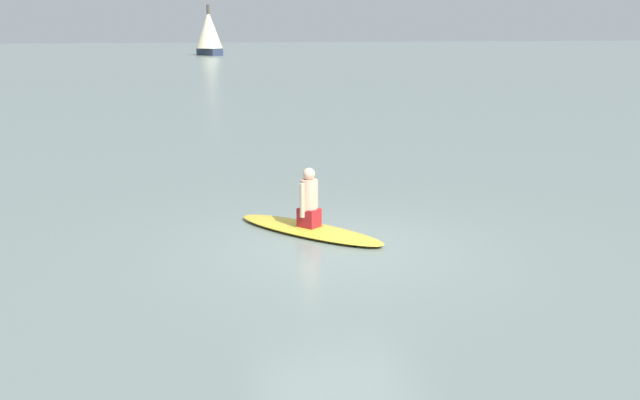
# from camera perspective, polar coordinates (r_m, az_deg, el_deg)

# --- Properties ---
(ground_plane) EXTENTS (400.00, 400.00, 0.00)m
(ground_plane) POSITION_cam_1_polar(r_m,az_deg,el_deg) (10.87, 1.51, -3.87)
(ground_plane) COLOR slate
(surfboard) EXTENTS (2.28, 2.84, 0.11)m
(surfboard) POSITION_cam_1_polar(r_m,az_deg,el_deg) (11.68, -0.88, -2.38)
(surfboard) COLOR gold
(surfboard) RESTS_ON ground
(person_paddler) EXTENTS (0.40, 0.41, 0.98)m
(person_paddler) POSITION_cam_1_polar(r_m,az_deg,el_deg) (11.55, -0.89, -0.01)
(person_paddler) COLOR #A51E23
(person_paddler) RESTS_ON surfboard
(sailboat_near_left) EXTENTS (4.53, 5.43, 6.70)m
(sailboat_near_left) POSITION_cam_1_polar(r_m,az_deg,el_deg) (100.29, -8.91, 13.21)
(sailboat_near_left) COLOR #2D3851
(sailboat_near_left) RESTS_ON ground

